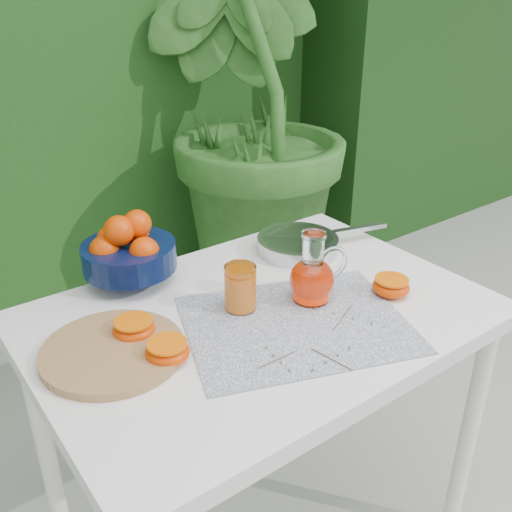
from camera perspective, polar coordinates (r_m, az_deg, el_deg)
potted_plant_right at (r=2.61m, az=-1.41°, el=14.33°), size 2.19×2.19×1.76m
white_table at (r=1.33m, az=0.52°, el=-8.49°), size 1.00×0.70×0.75m
placemat at (r=1.24m, az=4.04°, el=-6.77°), size 0.56×0.50×0.00m
cutting_board at (r=1.18m, az=-14.13°, el=-9.22°), size 0.33×0.33×0.02m
fruit_bowl at (r=1.41m, az=-12.70°, el=0.56°), size 0.29×0.29×0.18m
juice_pitcher at (r=1.30m, az=5.69°, el=-2.11°), size 0.15×0.12×0.17m
juice_tumbler at (r=1.26m, az=-1.57°, el=-3.28°), size 0.09×0.09×0.11m
saute_pan at (r=1.55m, az=4.31°, el=1.27°), size 0.40×0.27×0.04m
orange_halves at (r=1.22m, az=-1.70°, el=-6.42°), size 0.65×0.29×0.04m
thyme_sprigs at (r=1.18m, az=6.41°, el=-8.57°), size 0.31×0.21×0.01m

